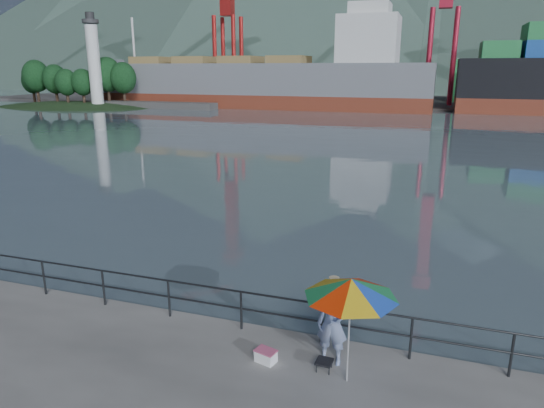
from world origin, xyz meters
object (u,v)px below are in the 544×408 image
at_px(beach_umbrella, 351,288).
at_px(bulk_carrier, 269,82).
at_px(cooler_bag, 266,356).
at_px(fisherman, 333,324).

height_order(beach_umbrella, bulk_carrier, bulk_carrier).
distance_m(beach_umbrella, cooler_bag, 2.66).
relative_size(beach_umbrella, bulk_carrier, 0.04).
bearing_deg(beach_umbrella, fisherman, 127.80).
bearing_deg(beach_umbrella, cooler_bag, 176.47).
bearing_deg(beach_umbrella, bulk_carrier, 110.10).
bearing_deg(fisherman, bulk_carrier, 110.70).
bearing_deg(bulk_carrier, cooler_bag, -71.16).
bearing_deg(bulk_carrier, beach_umbrella, -69.90).
relative_size(cooler_bag, bulk_carrier, 0.01).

